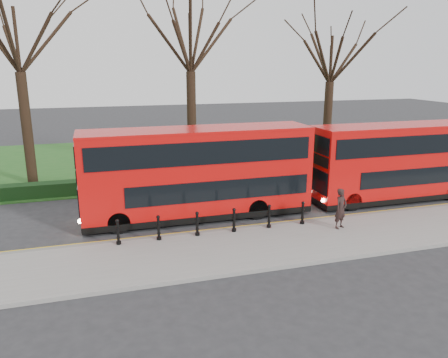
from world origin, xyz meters
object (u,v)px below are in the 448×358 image
object	(u,v)px
bollard_row	(216,222)
bus_lead	(198,174)
pedestrian	(341,209)
bus_rear	(403,162)

from	to	relation	value
bollard_row	bus_lead	world-z (taller)	bus_lead
bollard_row	bus_lead	size ratio (longest dim) A/B	0.77
bollard_row	pedestrian	xyz separation A→B (m)	(5.38, -0.92, 0.39)
bollard_row	bus_rear	bearing A→B (deg)	12.12
bus_rear	pedestrian	distance (m)	6.63
bus_lead	bollard_row	bearing A→B (deg)	-86.81
bus_lead	pedestrian	world-z (taller)	bus_lead
bollard_row	bus_rear	distance (m)	11.38
bus_lead	bus_rear	bearing A→B (deg)	-1.29
pedestrian	bus_lead	bearing A→B (deg)	123.64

